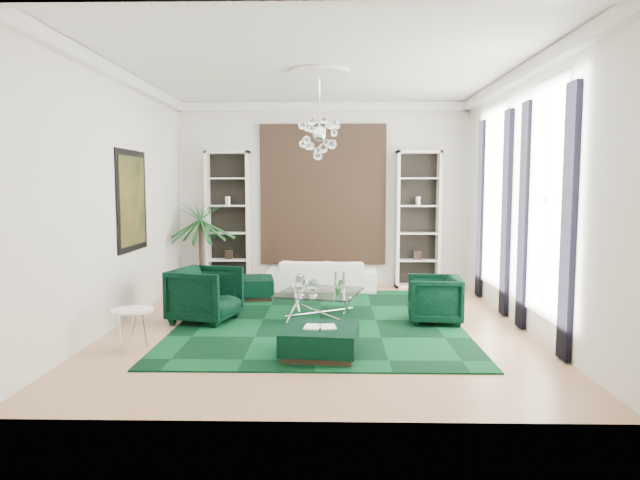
{
  "coord_description": "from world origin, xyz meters",
  "views": [
    {
      "loc": [
        0.19,
        -8.37,
        2.08
      ],
      "look_at": [
        0.0,
        0.5,
        1.24
      ],
      "focal_mm": 32.0,
      "sensor_mm": 36.0,
      "label": 1
    }
  ],
  "objects_px": {
    "ottoman_front": "(320,342)",
    "armchair_right": "(434,299)",
    "palm": "(200,233)",
    "ottoman_side": "(249,288)",
    "side_table": "(133,330)",
    "sofa": "(322,275)",
    "coffee_table": "(320,304)",
    "armchair_left": "(205,295)"
  },
  "relations": [
    {
      "from": "ottoman_front",
      "to": "armchair_right",
      "type": "bearing_deg",
      "value": 45.83
    },
    {
      "from": "armchair_right",
      "to": "coffee_table",
      "type": "bearing_deg",
      "value": -95.94
    },
    {
      "from": "coffee_table",
      "to": "ottoman_front",
      "type": "distance_m",
      "value": 2.1
    },
    {
      "from": "armchair_left",
      "to": "armchair_right",
      "type": "distance_m",
      "value": 3.5
    },
    {
      "from": "sofa",
      "to": "armchair_right",
      "type": "distance_m",
      "value": 3.18
    },
    {
      "from": "armchair_right",
      "to": "coffee_table",
      "type": "relative_size",
      "value": 0.67
    },
    {
      "from": "coffee_table",
      "to": "side_table",
      "type": "height_order",
      "value": "side_table"
    },
    {
      "from": "sofa",
      "to": "armchair_left",
      "type": "height_order",
      "value": "armchair_left"
    },
    {
      "from": "palm",
      "to": "ottoman_side",
      "type": "bearing_deg",
      "value": -40.82
    },
    {
      "from": "ottoman_side",
      "to": "armchair_left",
      "type": "bearing_deg",
      "value": -102.53
    },
    {
      "from": "coffee_table",
      "to": "ottoman_side",
      "type": "distance_m",
      "value": 1.98
    },
    {
      "from": "armchair_left",
      "to": "ottoman_side",
      "type": "relative_size",
      "value": 1.04
    },
    {
      "from": "ottoman_front",
      "to": "side_table",
      "type": "xyz_separation_m",
      "value": [
        -2.4,
        0.25,
        0.07
      ]
    },
    {
      "from": "coffee_table",
      "to": "armchair_left",
      "type": "bearing_deg",
      "value": -168.69
    },
    {
      "from": "ottoman_front",
      "to": "palm",
      "type": "xyz_separation_m",
      "value": [
        -2.5,
        4.5,
        0.98
      ]
    },
    {
      "from": "ottoman_side",
      "to": "side_table",
      "type": "xyz_separation_m",
      "value": [
        -1.0,
        -3.3,
        0.06
      ]
    },
    {
      "from": "ottoman_side",
      "to": "coffee_table",
      "type": "bearing_deg",
      "value": -47.05
    },
    {
      "from": "ottoman_side",
      "to": "ottoman_front",
      "type": "xyz_separation_m",
      "value": [
        1.4,
        -3.55,
        -0.02
      ]
    },
    {
      "from": "sofa",
      "to": "ottoman_front",
      "type": "relative_size",
      "value": 2.37
    },
    {
      "from": "armchair_left",
      "to": "palm",
      "type": "xyz_separation_m",
      "value": [
        -0.7,
        2.75,
        0.73
      ]
    },
    {
      "from": "armchair_right",
      "to": "ottoman_front",
      "type": "xyz_separation_m",
      "value": [
        -1.7,
        -1.75,
        -0.19
      ]
    },
    {
      "from": "ottoman_front",
      "to": "side_table",
      "type": "relative_size",
      "value": 1.7
    },
    {
      "from": "sofa",
      "to": "coffee_table",
      "type": "distance_m",
      "value": 2.3
    },
    {
      "from": "armchair_left",
      "to": "ottoman_side",
      "type": "distance_m",
      "value": 1.86
    },
    {
      "from": "armchair_left",
      "to": "palm",
      "type": "height_order",
      "value": "palm"
    },
    {
      "from": "ottoman_side",
      "to": "sofa",
      "type": "bearing_deg",
      "value": 32.2
    },
    {
      "from": "armchair_right",
      "to": "palm",
      "type": "height_order",
      "value": "palm"
    },
    {
      "from": "armchair_left",
      "to": "sofa",
      "type": "bearing_deg",
      "value": -17.78
    },
    {
      "from": "coffee_table",
      "to": "side_table",
      "type": "bearing_deg",
      "value": -141.79
    },
    {
      "from": "sofa",
      "to": "coffee_table",
      "type": "bearing_deg",
      "value": 91.97
    },
    {
      "from": "side_table",
      "to": "coffee_table",
      "type": "bearing_deg",
      "value": 38.21
    },
    {
      "from": "armchair_left",
      "to": "ottoman_front",
      "type": "relative_size",
      "value": 1.03
    },
    {
      "from": "ottoman_side",
      "to": "armchair_right",
      "type": "bearing_deg",
      "value": -30.14
    },
    {
      "from": "sofa",
      "to": "ottoman_side",
      "type": "xyz_separation_m",
      "value": [
        -1.35,
        -0.85,
        -0.11
      ]
    },
    {
      "from": "ottoman_side",
      "to": "palm",
      "type": "bearing_deg",
      "value": 139.18
    },
    {
      "from": "ottoman_front",
      "to": "side_table",
      "type": "bearing_deg",
      "value": 174.05
    },
    {
      "from": "sofa",
      "to": "side_table",
      "type": "xyz_separation_m",
      "value": [
        -2.35,
        -4.15,
        -0.06
      ]
    },
    {
      "from": "armchair_right",
      "to": "ottoman_front",
      "type": "distance_m",
      "value": 2.45
    },
    {
      "from": "sofa",
      "to": "ottoman_side",
      "type": "distance_m",
      "value": 1.6
    },
    {
      "from": "ottoman_front",
      "to": "side_table",
      "type": "height_order",
      "value": "side_table"
    },
    {
      "from": "sofa",
      "to": "ottoman_side",
      "type": "height_order",
      "value": "sofa"
    },
    {
      "from": "ottoman_side",
      "to": "ottoman_front",
      "type": "relative_size",
      "value": 0.99
    }
  ]
}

